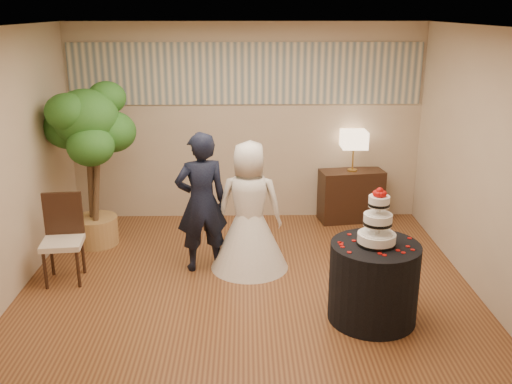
{
  "coord_description": "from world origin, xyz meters",
  "views": [
    {
      "loc": [
        -0.02,
        -5.53,
        2.98
      ],
      "look_at": [
        0.1,
        0.4,
        1.05
      ],
      "focal_mm": 40.0,
      "sensor_mm": 36.0,
      "label": 1
    }
  ],
  "objects_px": {
    "groom": "(202,202)",
    "console": "(351,196)",
    "cake_table": "(373,282)",
    "ficus_tree": "(90,165)",
    "table_lamp": "(353,151)",
    "side_chair": "(62,240)",
    "wedding_cake": "(378,216)",
    "bride": "(249,206)"
  },
  "relations": [
    {
      "from": "groom",
      "to": "console",
      "type": "bearing_deg",
      "value": -158.84
    },
    {
      "from": "cake_table",
      "to": "ficus_tree",
      "type": "xyz_separation_m",
      "value": [
        -3.22,
        1.97,
        0.67
      ]
    },
    {
      "from": "table_lamp",
      "to": "side_chair",
      "type": "distance_m",
      "value": 4.09
    },
    {
      "from": "wedding_cake",
      "to": "console",
      "type": "bearing_deg",
      "value": 84.29
    },
    {
      "from": "bride",
      "to": "groom",
      "type": "bearing_deg",
      "value": 6.9
    },
    {
      "from": "ficus_tree",
      "to": "side_chair",
      "type": "height_order",
      "value": "ficus_tree"
    },
    {
      "from": "wedding_cake",
      "to": "console",
      "type": "distance_m",
      "value": 2.88
    },
    {
      "from": "cake_table",
      "to": "table_lamp",
      "type": "bearing_deg",
      "value": 84.29
    },
    {
      "from": "groom",
      "to": "console",
      "type": "height_order",
      "value": "groom"
    },
    {
      "from": "cake_table",
      "to": "side_chair",
      "type": "height_order",
      "value": "side_chair"
    },
    {
      "from": "groom",
      "to": "side_chair",
      "type": "xyz_separation_m",
      "value": [
        -1.54,
        -0.31,
        -0.33
      ]
    },
    {
      "from": "bride",
      "to": "ficus_tree",
      "type": "relative_size",
      "value": 0.72
    },
    {
      "from": "groom",
      "to": "ficus_tree",
      "type": "bearing_deg",
      "value": -44.49
    },
    {
      "from": "ficus_tree",
      "to": "side_chair",
      "type": "bearing_deg",
      "value": -94.48
    },
    {
      "from": "bride",
      "to": "table_lamp",
      "type": "distance_m",
      "value": 2.17
    },
    {
      "from": "wedding_cake",
      "to": "ficus_tree",
      "type": "relative_size",
      "value": 0.27
    },
    {
      "from": "groom",
      "to": "wedding_cake",
      "type": "distance_m",
      "value": 2.15
    },
    {
      "from": "bride",
      "to": "cake_table",
      "type": "relative_size",
      "value": 1.77
    },
    {
      "from": "cake_table",
      "to": "console",
      "type": "height_order",
      "value": "cake_table"
    },
    {
      "from": "ficus_tree",
      "to": "groom",
      "type": "bearing_deg",
      "value": -27.89
    },
    {
      "from": "groom",
      "to": "console",
      "type": "xyz_separation_m",
      "value": [
        2.04,
        1.58,
        -0.46
      ]
    },
    {
      "from": "groom",
      "to": "cake_table",
      "type": "relative_size",
      "value": 1.91
    },
    {
      "from": "table_lamp",
      "to": "bride",
      "type": "bearing_deg",
      "value": -133.57
    },
    {
      "from": "bride",
      "to": "console",
      "type": "bearing_deg",
      "value": -128.41
    },
    {
      "from": "groom",
      "to": "side_chair",
      "type": "bearing_deg",
      "value": -5.39
    },
    {
      "from": "console",
      "to": "side_chair",
      "type": "xyz_separation_m",
      "value": [
        -3.58,
        -1.89,
        0.12
      ]
    },
    {
      "from": "bride",
      "to": "console",
      "type": "distance_m",
      "value": 2.19
    },
    {
      "from": "console",
      "to": "ficus_tree",
      "type": "height_order",
      "value": "ficus_tree"
    },
    {
      "from": "cake_table",
      "to": "wedding_cake",
      "type": "bearing_deg",
      "value": -90.0
    },
    {
      "from": "groom",
      "to": "table_lamp",
      "type": "height_order",
      "value": "groom"
    },
    {
      "from": "bride",
      "to": "wedding_cake",
      "type": "distance_m",
      "value": 1.74
    },
    {
      "from": "bride",
      "to": "ficus_tree",
      "type": "xyz_separation_m",
      "value": [
        -2.01,
        0.76,
        0.3
      ]
    },
    {
      "from": "console",
      "to": "ficus_tree",
      "type": "relative_size",
      "value": 0.42
    },
    {
      "from": "cake_table",
      "to": "ficus_tree",
      "type": "distance_m",
      "value": 3.84
    },
    {
      "from": "table_lamp",
      "to": "cake_table",
      "type": "bearing_deg",
      "value": -95.71
    },
    {
      "from": "wedding_cake",
      "to": "side_chair",
      "type": "relative_size",
      "value": 0.58
    },
    {
      "from": "console",
      "to": "side_chair",
      "type": "relative_size",
      "value": 0.9
    },
    {
      "from": "bride",
      "to": "wedding_cake",
      "type": "relative_size",
      "value": 2.68
    },
    {
      "from": "console",
      "to": "table_lamp",
      "type": "distance_m",
      "value": 0.66
    },
    {
      "from": "groom",
      "to": "console",
      "type": "relative_size",
      "value": 1.85
    },
    {
      "from": "wedding_cake",
      "to": "ficus_tree",
      "type": "height_order",
      "value": "ficus_tree"
    },
    {
      "from": "ficus_tree",
      "to": "wedding_cake",
      "type": "bearing_deg",
      "value": -31.47
    }
  ]
}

